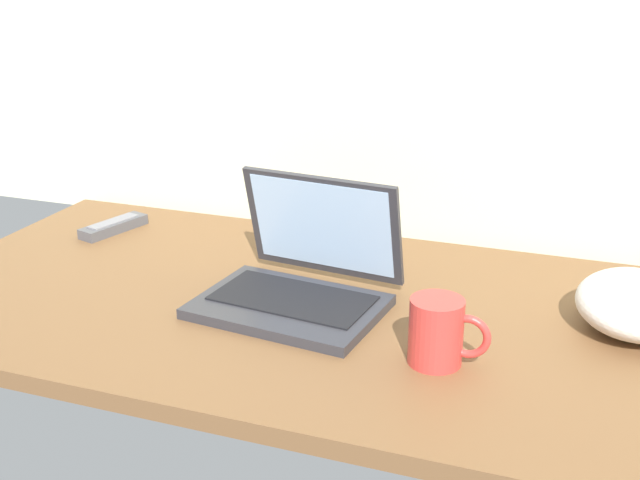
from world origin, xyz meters
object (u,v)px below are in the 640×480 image
Objects in this scene: remote_control_near at (114,226)px; cushion at (636,304)px; coffee_mug at (438,332)px; laptop at (301,277)px.

cushion reaches higher than remote_control_near.
remote_control_near is at bearing 156.87° from coffee_mug.
cushion is (1.07, -0.12, 0.03)m from remote_control_near.
laptop is at bearing 153.41° from coffee_mug.
laptop reaches higher than remote_control_near.
laptop is 2.72× the size of coffee_mug.
cushion is (0.55, 0.08, 0.00)m from laptop.
coffee_mug is 0.74× the size of remote_control_near.
cushion is (0.28, 0.22, -0.01)m from coffee_mug.
cushion is at bearing 38.04° from coffee_mug.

